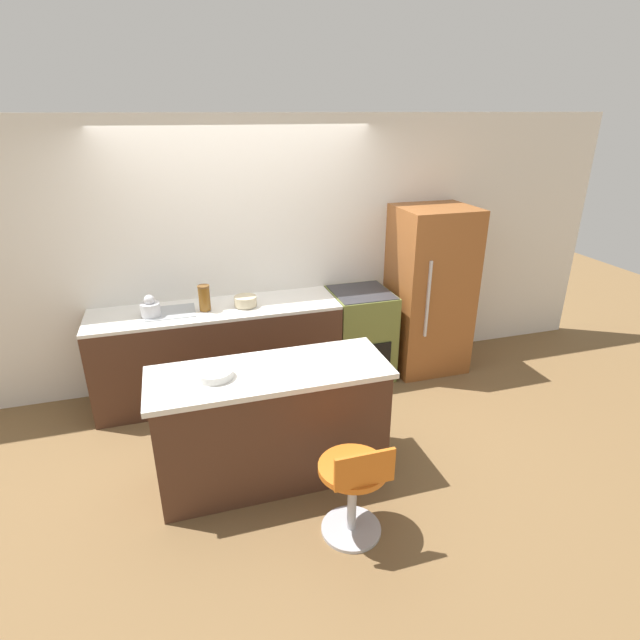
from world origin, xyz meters
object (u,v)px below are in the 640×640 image
mixing_bowl (245,301)px  kettle (150,308)px  oven_range (360,333)px  refrigerator (429,290)px  stool_chair (354,488)px

mixing_bowl → kettle: bearing=-180.0°
kettle → mixing_bowl: kettle is taller
kettle → mixing_bowl: 0.85m
oven_range → kettle: kettle is taller
oven_range → mixing_bowl: (-1.18, -0.04, 0.51)m
oven_range → mixing_bowl: 1.29m
oven_range → kettle: size_ratio=4.71×
refrigerator → mixing_bowl: 1.94m
refrigerator → kettle: (-2.78, -0.02, 0.13)m
oven_range → mixing_bowl: bearing=-178.0°
stool_chair → kettle: (-1.19, 2.03, 0.62)m
stool_chair → mixing_bowl: size_ratio=3.70×
refrigerator → oven_range: bearing=178.2°
mixing_bowl → refrigerator: bearing=0.5°
oven_range → stool_chair: oven_range is taller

